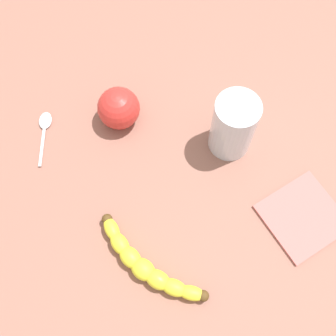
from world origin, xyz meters
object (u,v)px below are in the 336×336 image
(smoothie_glass, at_px, (233,127))
(apple_fruit, at_px, (119,108))
(teaspoon, at_px, (45,124))
(banana, at_px, (146,266))

(smoothie_glass, bearing_deg, apple_fruit, -132.87)
(apple_fruit, bearing_deg, teaspoon, -113.71)
(smoothie_glass, height_order, apple_fruit, smoothie_glass)
(banana, relative_size, teaspoon, 1.94)
(banana, distance_m, smoothie_glass, 0.28)
(banana, bearing_deg, teaspoon, 164.56)
(banana, distance_m, apple_fruit, 0.29)
(apple_fruit, bearing_deg, smoothie_glass, 47.13)
(teaspoon, bearing_deg, smoothie_glass, -96.42)
(smoothie_glass, xyz_separation_m, apple_fruit, (-0.14, -0.15, -0.02))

